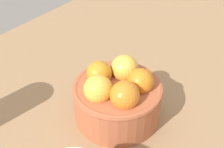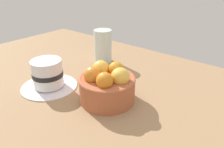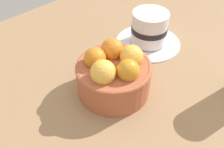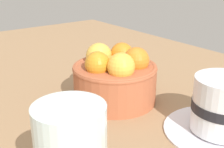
{
  "view_description": "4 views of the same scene",
  "coord_description": "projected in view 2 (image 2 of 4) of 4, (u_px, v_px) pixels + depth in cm",
  "views": [
    {
      "loc": [
        27.91,
        17.91,
        33.63
      ],
      "look_at": [
        -1.43,
        -2.03,
        7.12
      ],
      "focal_mm": 43.38,
      "sensor_mm": 36.0,
      "label": 1
    },
    {
      "loc": [
        -30.81,
        35.3,
        30.75
      ],
      "look_at": [
        0.19,
        -2.2,
        6.64
      ],
      "focal_mm": 33.81,
      "sensor_mm": 36.0,
      "label": 2
    },
    {
      "loc": [
        -24.92,
        -25.01,
        36.85
      ],
      "look_at": [
        -1.16,
        -0.73,
        5.58
      ],
      "focal_mm": 40.35,
      "sensor_mm": 36.0,
      "label": 3
    },
    {
      "loc": [
        38.28,
        -29.42,
        23.05
      ],
      "look_at": [
        -1.56,
        0.57,
        4.39
      ],
      "focal_mm": 48.37,
      "sensor_mm": 36.0,
      "label": 4
    }
  ],
  "objects": [
    {
      "name": "ground_plane",
      "position": [
        107.0,
        106.0,
        0.57
      ],
      "size": [
        136.86,
        81.41,
        4.16
      ],
      "primitive_type": "cube",
      "color": "#997551"
    },
    {
      "name": "terracotta_bowl",
      "position": [
        107.0,
        85.0,
        0.54
      ],
      "size": [
        14.43,
        14.43,
        9.82
      ],
      "color": "#AD5938",
      "rests_on": "ground_plane"
    },
    {
      "name": "water_glass",
      "position": [
        103.0,
        46.0,
        0.76
      ],
      "size": [
        6.4,
        6.4,
        11.83
      ],
      "primitive_type": "cylinder",
      "color": "silver",
      "rests_on": "ground_plane"
    },
    {
      "name": "coffee_cup",
      "position": [
        48.0,
        75.0,
        0.6
      ],
      "size": [
        15.97,
        15.97,
        8.34
      ],
      "color": "white",
      "rests_on": "ground_plane"
    }
  ]
}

